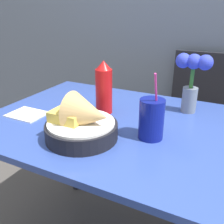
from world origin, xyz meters
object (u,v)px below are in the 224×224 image
object	(u,v)px
food_basket	(83,123)
drink_cup	(151,120)
chair_far_window	(198,114)
flower_vase	(192,76)
ketchup_bottle	(104,88)

from	to	relation	value
food_basket	drink_cup	world-z (taller)	drink_cup
chair_far_window	flower_vase	bearing A→B (deg)	-89.15
chair_far_window	food_basket	bearing A→B (deg)	-106.11
ketchup_bottle	flower_vase	distance (m)	0.37
chair_far_window	drink_cup	distance (m)	0.86
ketchup_bottle	flower_vase	world-z (taller)	flower_vase
ketchup_bottle	chair_far_window	bearing A→B (deg)	65.12
food_basket	ketchup_bottle	world-z (taller)	ketchup_bottle
food_basket	drink_cup	distance (m)	0.23
food_basket	flower_vase	xyz separation A→B (m)	(0.27, 0.41, 0.10)
ketchup_bottle	drink_cup	distance (m)	0.29
food_basket	flower_vase	distance (m)	0.50
food_basket	drink_cup	xyz separation A→B (m)	(0.20, 0.11, 0.01)
ketchup_bottle	drink_cup	xyz separation A→B (m)	(0.25, -0.13, -0.04)
drink_cup	flower_vase	bearing A→B (deg)	76.67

